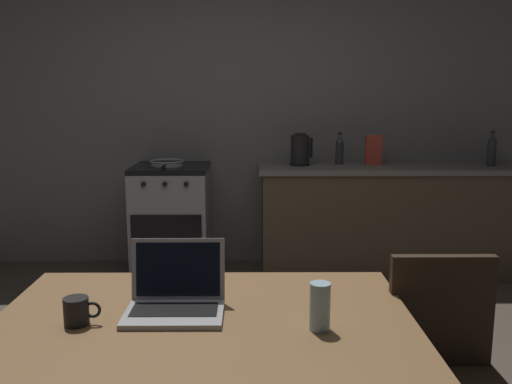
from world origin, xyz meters
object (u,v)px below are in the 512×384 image
object	(u,v)px
chair	(448,367)
coffee_mug	(77,311)
bottle	(492,149)
cereal_box	(374,150)
stove_oven	(172,220)
drinking_glass	(320,306)
bottle_b	(340,149)
laptop	(175,299)
frying_pan	(167,163)
electric_kettle	(300,150)
dining_table	(204,336)

from	to	relation	value
chair	coffee_mug	xyz separation A→B (m)	(-1.24, -0.16, 0.28)
bottle	cereal_box	distance (m)	0.93
stove_oven	bottle	size ratio (longest dim) A/B	3.18
bottle	coffee_mug	bearing A→B (deg)	-132.06
chair	drinking_glass	size ratio (longest dim) A/B	5.98
drinking_glass	bottle_b	distance (m)	2.94
laptop	frying_pan	distance (m)	2.68
stove_oven	electric_kettle	world-z (taller)	electric_kettle
chair	frying_pan	xyz separation A→B (m)	(-1.37, 2.58, 0.40)
cereal_box	bottle_b	world-z (taller)	bottle_b
chair	bottle	world-z (taller)	bottle
dining_table	electric_kettle	world-z (taller)	electric_kettle
stove_oven	coffee_mug	size ratio (longest dim) A/B	7.57
drinking_glass	chair	bearing A→B (deg)	22.99
stove_oven	frying_pan	xyz separation A→B (m)	(-0.02, -0.03, 0.47)
laptop	electric_kettle	size ratio (longest dim) A/B	1.24
dining_table	coffee_mug	bearing A→B (deg)	-171.88
dining_table	bottle_b	xyz separation A→B (m)	(0.87, 2.79, 0.33)
bottle	cereal_box	size ratio (longest dim) A/B	1.16
stove_oven	dining_table	distance (m)	2.77
coffee_mug	bottle	bearing A→B (deg)	47.94
dining_table	chair	distance (m)	0.87
bottle_b	dining_table	bearing A→B (deg)	-107.34
coffee_mug	drinking_glass	size ratio (longest dim) A/B	0.79
stove_oven	dining_table	size ratio (longest dim) A/B	0.65
chair	drinking_glass	distance (m)	0.61
electric_kettle	drinking_glass	size ratio (longest dim) A/B	1.73
coffee_mug	cereal_box	world-z (taller)	cereal_box
frying_pan	laptop	bearing A→B (deg)	-80.89
drinking_glass	cereal_box	bearing A→B (deg)	74.77
frying_pan	cereal_box	bearing A→B (deg)	1.64
dining_table	laptop	xyz separation A→B (m)	(-0.10, 0.04, 0.11)
chair	frying_pan	bearing A→B (deg)	116.50
laptop	cereal_box	world-z (taller)	cereal_box
bottle	stove_oven	bearing A→B (deg)	178.94
laptop	cereal_box	bearing A→B (deg)	73.86
stove_oven	electric_kettle	bearing A→B (deg)	0.14
bottle	bottle_b	bearing A→B (deg)	173.76
chair	cereal_box	xyz separation A→B (m)	(0.29, 2.63, 0.49)
laptop	frying_pan	xyz separation A→B (m)	(-0.42, 2.64, 0.12)
bottle	frying_pan	distance (m)	2.58
dining_table	coffee_mug	xyz separation A→B (m)	(-0.39, -0.06, 0.11)
stove_oven	bottle_b	size ratio (longest dim) A/B	3.46
electric_kettle	drinking_glass	bearing A→B (deg)	-93.62
stove_oven	electric_kettle	size ratio (longest dim) A/B	3.44
stove_oven	cereal_box	xyz separation A→B (m)	(1.63, 0.02, 0.57)
dining_table	frying_pan	distance (m)	2.74
bottle_b	chair	bearing A→B (deg)	-90.47
frying_pan	drinking_glass	distance (m)	2.92
bottle_b	frying_pan	bearing A→B (deg)	-175.58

